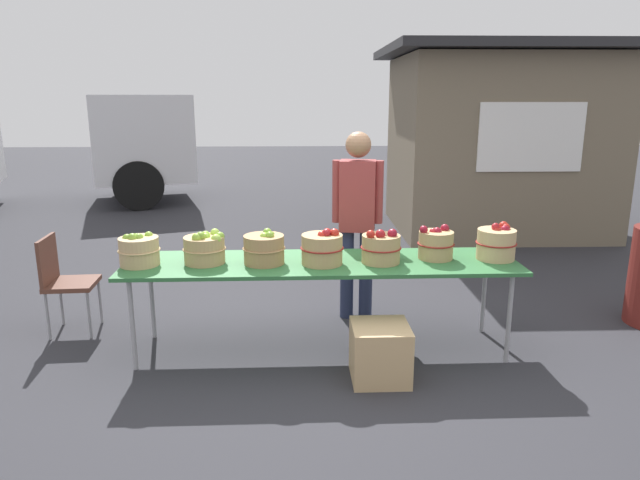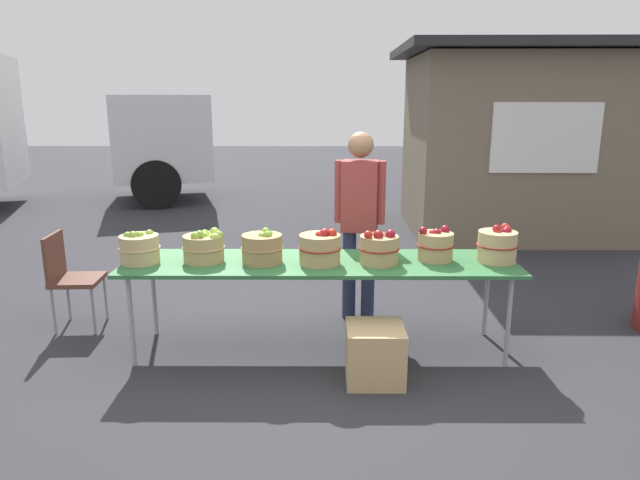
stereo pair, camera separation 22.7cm
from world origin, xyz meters
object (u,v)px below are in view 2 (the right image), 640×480
vendor_adult (360,212)px  folding_chair (69,273)px  market_table (320,266)px  apple_basket_green_1 (204,247)px  apple_basket_red_0 (321,248)px  produce_crate (375,353)px  apple_basket_green_2 (262,248)px  apple_basket_green_0 (139,248)px  apple_basket_red_2 (435,245)px  apple_basket_red_3 (497,245)px  apple_basket_red_1 (379,248)px

vendor_adult → folding_chair: bearing=14.5°
market_table → apple_basket_green_1: size_ratio=9.22×
market_table → apple_basket_red_0: bearing=-84.2°
apple_basket_green_1 → apple_basket_red_0: (0.92, -0.06, 0.00)m
market_table → produce_crate: bearing=-52.5°
market_table → apple_basket_green_2: bearing=-175.8°
apple_basket_green_0 → apple_basket_red_2: 2.33m
apple_basket_green_1 → folding_chair: size_ratio=0.39×
market_table → produce_crate: 0.83m
apple_basket_green_0 → apple_basket_green_2: (0.96, 0.00, -0.00)m
folding_chair → vendor_adult: bearing=-87.9°
vendor_adult → apple_basket_green_1: bearing=38.1°
apple_basket_red_0 → apple_basket_red_3: bearing=3.2°
apple_basket_red_1 → produce_crate: size_ratio=0.77×
apple_basket_green_1 → apple_basket_red_1: size_ratio=1.05×
folding_chair → apple_basket_red_0: bearing=-106.4°
apple_basket_green_1 → apple_basket_red_0: bearing=-4.0°
apple_basket_red_2 → produce_crate: 1.02m
apple_basket_green_2 → apple_basket_red_2: (1.37, 0.08, 0.00)m
apple_basket_red_3 → apple_basket_green_0: bearing=-179.0°
apple_basket_green_2 → vendor_adult: (0.80, 0.73, 0.15)m
apple_basket_green_1 → apple_basket_red_0: size_ratio=0.99×
folding_chair → produce_crate: 2.82m
apple_basket_red_2 → apple_basket_red_3: 0.48m
folding_chair → produce_crate: (2.62, -0.99, -0.30)m
apple_basket_green_2 → produce_crate: 1.19m
apple_basket_green_2 → vendor_adult: bearing=42.1°
vendor_adult → apple_basket_green_0: bearing=31.8°
apple_basket_green_2 → apple_basket_red_1: 0.91m
apple_basket_red_1 → apple_basket_red_3: bearing=3.7°
apple_basket_red_0 → apple_basket_red_2: bearing=7.0°
market_table → apple_basket_red_0: size_ratio=9.16×
apple_basket_green_0 → apple_basket_green_2: 0.96m
market_table → folding_chair: folding_chair is taller
apple_basket_green_1 → apple_basket_green_2: size_ratio=1.00×
apple_basket_red_0 → apple_basket_red_1: 0.46m
vendor_adult → produce_crate: bearing=101.7°
market_table → apple_basket_green_1: (-0.91, -0.00, 0.15)m
apple_basket_red_3 → folding_chair: 3.67m
market_table → produce_crate: (0.40, -0.53, -0.51)m
market_table → apple_basket_red_3: 1.41m
apple_basket_green_1 → vendor_adult: size_ratio=0.20×
apple_basket_red_2 → vendor_adult: 0.87m
market_table → apple_basket_red_1: apple_basket_red_1 is taller
market_table → folding_chair: size_ratio=3.60×
apple_basket_green_0 → apple_basket_green_2: bearing=0.2°
apple_basket_red_0 → vendor_adult: (0.35, 0.76, 0.14)m
vendor_adult → folding_chair: (-2.57, -0.23, -0.51)m
apple_basket_red_0 → vendor_adult: size_ratio=0.20×
apple_basket_green_0 → folding_chair: bearing=148.3°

